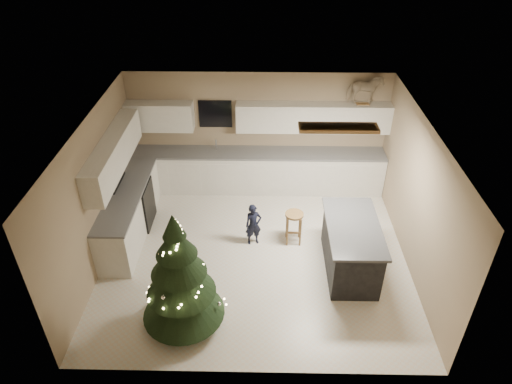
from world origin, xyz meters
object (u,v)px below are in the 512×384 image
at_px(christmas_tree, 180,281).
at_px(rocking_horse, 365,90).
at_px(bar_stool, 294,221).
at_px(toddler, 253,225).
at_px(island, 351,247).

height_order(christmas_tree, rocking_horse, rocking_horse).
relative_size(bar_stool, toddler, 0.77).
height_order(island, bar_stool, island).
relative_size(christmas_tree, rocking_horse, 2.90).
xyz_separation_m(island, toddler, (-1.71, 0.67, -0.05)).
relative_size(toddler, rocking_horse, 1.19).
height_order(island, christmas_tree, christmas_tree).
bearing_deg(christmas_tree, island, 24.56).
xyz_separation_m(bar_stool, christmas_tree, (-1.79, -1.97, 0.36)).
xyz_separation_m(island, rocking_horse, (0.48, 2.67, 1.83)).
xyz_separation_m(bar_stool, toddler, (-0.76, -0.05, -0.07)).
bearing_deg(rocking_horse, christmas_tree, 133.96).
distance_m(toddler, rocking_horse, 3.51).
height_order(island, toddler, island).
distance_m(bar_stool, toddler, 0.76).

